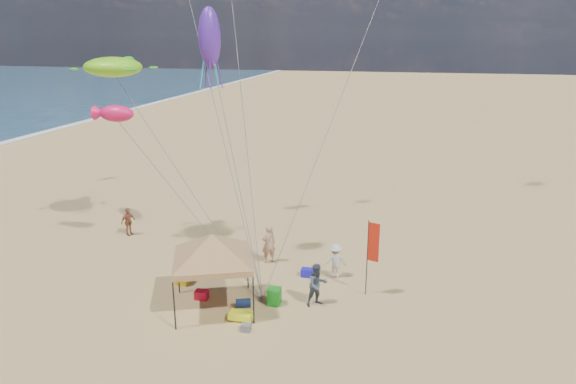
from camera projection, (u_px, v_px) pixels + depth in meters
name	position (u px, v px, depth m)	size (l,w,h in m)	color
ground	(271.00, 308.00, 20.96)	(280.00, 280.00, 0.00)	tan
canopy_tent	(212.00, 237.00, 20.17)	(5.49, 5.49, 3.64)	black
feather_flag	(372.00, 247.00, 21.36)	(0.49, 0.18, 3.32)	black
cooler_red	(202.00, 295.00, 21.64)	(0.54, 0.38, 0.38)	red
cooler_blue	(307.00, 273.00, 23.65)	(0.54, 0.38, 0.38)	#1916B6
bag_navy	(243.00, 303.00, 21.00)	(0.36, 0.36, 0.60)	#0D1B3B
bag_orange	(218.00, 268.00, 24.09)	(0.36, 0.36, 0.60)	#DC590C
chair_green	(274.00, 296.00, 21.18)	(0.50, 0.50, 0.70)	#157818
chair_yellow	(182.00, 277.00, 22.90)	(0.50, 0.50, 0.70)	yellow
crate_grey	(246.00, 328.00, 19.30)	(0.34, 0.30, 0.28)	slate
beach_cart	(241.00, 315.00, 20.03)	(0.90, 0.50, 0.24)	#F0FF1C
person_near_a	(269.00, 244.00, 24.91)	(0.70, 0.46, 1.91)	tan
person_near_b	(317.00, 285.00, 20.95)	(0.88, 0.68, 1.80)	#3C4652
person_near_c	(335.00, 261.00, 23.42)	(1.03, 0.59, 1.59)	beige
person_far_a	(128.00, 221.00, 28.40)	(0.91, 0.38, 1.56)	#965139
turtle_kite	(113.00, 67.00, 25.13)	(2.90, 2.32, 0.97)	#71D518
fish_kite	(116.00, 113.00, 23.57)	(1.70, 0.85, 0.76)	#E11556
squid_kite	(209.00, 37.00, 22.53)	(0.99, 0.99, 2.56)	#5024A9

